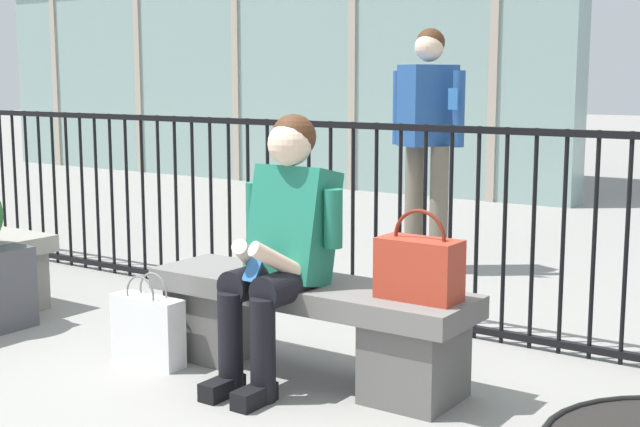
# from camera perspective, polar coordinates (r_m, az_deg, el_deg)

# --- Properties ---
(ground_plane) EXTENTS (60.00, 60.00, 0.00)m
(ground_plane) POSITION_cam_1_polar(r_m,az_deg,el_deg) (4.18, -0.79, -10.40)
(ground_plane) COLOR gray
(stone_bench) EXTENTS (1.60, 0.44, 0.45)m
(stone_bench) POSITION_cam_1_polar(r_m,az_deg,el_deg) (4.09, -0.80, -6.81)
(stone_bench) COLOR slate
(stone_bench) RESTS_ON ground
(seated_person_with_phone) EXTENTS (0.52, 0.66, 1.21)m
(seated_person_with_phone) POSITION_cam_1_polar(r_m,az_deg,el_deg) (3.94, -2.53, -1.78)
(seated_person_with_phone) COLOR black
(seated_person_with_phone) RESTS_ON ground
(handbag_on_bench) EXTENTS (0.35, 0.17, 0.38)m
(handbag_on_bench) POSITION_cam_1_polar(r_m,az_deg,el_deg) (3.71, 6.42, -3.48)
(handbag_on_bench) COLOR #B23823
(handbag_on_bench) RESTS_ON stone_bench
(shopping_bag) EXTENTS (0.39, 0.12, 0.44)m
(shopping_bag) POSITION_cam_1_polar(r_m,az_deg,el_deg) (4.36, -11.07, -7.34)
(shopping_bag) COLOR white
(shopping_bag) RESTS_ON ground
(bystander_at_railing) EXTENTS (0.55, 0.44, 1.71)m
(bystander_at_railing) POSITION_cam_1_polar(r_m,az_deg,el_deg) (6.24, 6.97, 5.31)
(bystander_at_railing) COLOR #6B6051
(bystander_at_railing) RESTS_ON ground
(plaza_railing) EXTENTS (8.17, 0.04, 1.13)m
(plaza_railing) POSITION_cam_1_polar(r_m,az_deg,el_deg) (4.85, 5.97, -0.80)
(plaza_railing) COLOR black
(plaza_railing) RESTS_ON ground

